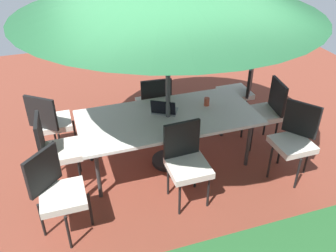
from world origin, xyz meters
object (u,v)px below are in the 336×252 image
Objects in this scene: chair_northeast at (57,190)px; chair_south at (154,102)px; chair_northwest at (295,138)px; cup at (207,102)px; chair_north at (186,160)px; chair_west at (266,110)px; chair_east at (55,148)px; dining_table at (168,119)px; chair_southwest at (239,90)px; laptop at (164,110)px; chair_southeast at (51,121)px.

chair_south is at bearing 1.04° from chair_northeast.
chair_northwest is 8.91× the size of cup.
chair_north is 1.66m from chair_west.
chair_east is 1.00× the size of chair_northeast.
dining_table is 1.48m from chair_west.
chair_southwest is 1.00× the size of chair_north.
chair_north is (0.01, 0.71, -0.14)m from dining_table.
chair_south is at bearing -107.94° from chair_west.
chair_northwest is at bearing 136.33° from cup.
chair_east is at bearing 30.64° from chair_south.
chair_north reaches higher than laptop.
dining_table is 0.73m from chair_north.
chair_south is 0.87m from cup.
chair_southeast is at bearing -94.21° from chair_west.
chair_northwest is 1.00× the size of chair_northeast.
chair_southwest is 1.00× the size of chair_northeast.
chair_northeast is at bearing 60.89° from laptop.
chair_south is 2.45× the size of laptop.
laptop is at bearing -30.08° from chair_southwest.
chair_southwest is at bearing 144.57° from chair_northwest.
chair_northwest and chair_east have the same top height.
chair_west is at bearing -152.29° from laptop.
chair_southwest is 1.06m from cup.
chair_northeast is at bearing -178.73° from chair_east.
cup is at bearing -21.03° from chair_northeast.
chair_northeast is at bearing 127.06° from chair_southeast.
laptop is at bearing -164.81° from chair_southeast.
chair_northwest is at bearing 37.46° from chair_southwest.
chair_south is (-0.04, -0.74, -0.14)m from dining_table.
chair_northeast is at bearing 23.05° from cup.
dining_table is 0.60m from cup.
chair_northwest is at bearing -168.19° from chair_southeast.
chair_west reaches higher than cup.
chair_southwest and chair_south have the same top height.
chair_northwest is 1.00× the size of chair_east.
chair_southwest is 2.02m from chair_north.
chair_south is at bearing 85.27° from chair_north.
chair_northeast is 1.69m from laptop.
chair_southeast is at bearing 7.87° from laptop.
chair_west is at bearing 140.95° from chair_northwest.
chair_west is (-1.49, -0.74, 0.00)m from chair_north.
chair_northwest reaches higher than dining_table.
chair_north is at bearing 92.29° from chair_south.
chair_west is at bearing -155.04° from chair_southeast.
laptop is (-1.44, -0.85, 0.23)m from chair_northeast.
chair_southeast is (1.48, 0.06, 0.00)m from chair_south.
chair_northwest is at bearing -43.13° from chair_northeast.
chair_northwest and chair_south have the same top height.
chair_south is (1.38, -0.02, 0.00)m from chair_southwest.
chair_east is at bearing 129.21° from chair_southeast.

